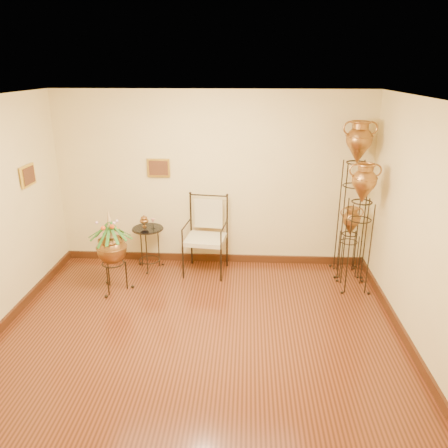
# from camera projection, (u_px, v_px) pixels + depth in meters

# --- Properties ---
(ground) EXTENTS (5.00, 5.00, 0.00)m
(ground) POSITION_uv_depth(u_px,v_px,m) (196.00, 350.00, 5.08)
(ground) COLOR brown
(ground) RESTS_ON ground
(room_shell) EXTENTS (5.02, 5.02, 2.81)m
(room_shell) POSITION_uv_depth(u_px,v_px,m) (192.00, 209.00, 4.50)
(room_shell) COLOR beige
(room_shell) RESTS_ON ground
(amphora_tall) EXTENTS (0.54, 0.54, 2.41)m
(amphora_tall) POSITION_uv_depth(u_px,v_px,m) (353.00, 199.00, 6.57)
(amphora_tall) COLOR black
(amphora_tall) RESTS_ON ground
(amphora_mid) EXTENTS (0.56, 0.56, 1.91)m
(amphora_mid) POSITION_uv_depth(u_px,v_px,m) (359.00, 227.00, 6.18)
(amphora_mid) COLOR black
(amphora_mid) RESTS_ON ground
(amphora_short) EXTENTS (0.40, 0.40, 1.13)m
(amphora_short) POSITION_uv_depth(u_px,v_px,m) (349.00, 241.00, 6.77)
(amphora_short) COLOR black
(amphora_short) RESTS_ON ground
(planter_urn) EXTENTS (0.89, 0.89, 1.25)m
(planter_urn) POSITION_uv_depth(u_px,v_px,m) (111.00, 246.00, 6.22)
(planter_urn) COLOR black
(planter_urn) RESTS_ON ground
(armchair) EXTENTS (0.76, 0.72, 1.22)m
(armchair) POSITION_uv_depth(u_px,v_px,m) (205.00, 236.00, 6.80)
(armchair) COLOR black
(armchair) RESTS_ON ground
(side_table) EXTENTS (0.50, 0.50, 0.89)m
(side_table) POSITION_uv_depth(u_px,v_px,m) (149.00, 247.00, 7.03)
(side_table) COLOR black
(side_table) RESTS_ON ground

